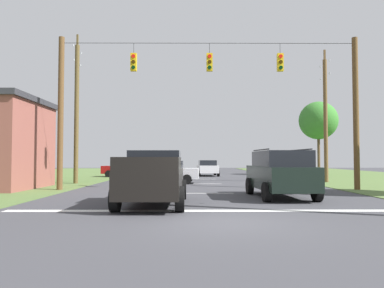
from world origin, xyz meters
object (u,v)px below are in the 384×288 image
distant_car_oncoming (167,172)px  tree_roadside_right (318,121)px  utility_pole_near_left (77,110)px  overhead_signal_span (208,106)px  distant_car_crossing_white (207,168)px  suv_black (280,173)px  tree_roadside_far_right (20,120)px  utility_pole_mid_right (325,116)px  pickup_truck (154,178)px  distant_car_far_parked (127,168)px

distant_car_oncoming → tree_roadside_right: size_ratio=0.59×
utility_pole_near_left → tree_roadside_right: utility_pole_near_left is taller
distant_car_oncoming → tree_roadside_right: bearing=40.5°
overhead_signal_span → utility_pole_near_left: size_ratio=1.60×
distant_car_crossing_white → distant_car_oncoming: 11.72m
suv_black → tree_roadside_far_right: (-15.91, 10.52, 3.38)m
overhead_signal_span → distant_car_oncoming: bearing=114.9°
utility_pole_mid_right → tree_roadside_right: utility_pole_mid_right is taller
suv_black → tree_roadside_far_right: tree_roadside_far_right is taller
pickup_truck → tree_roadside_right: 28.49m
utility_pole_mid_right → utility_pole_near_left: bearing=-175.9°
suv_black → utility_pole_near_left: utility_pole_near_left is taller
pickup_truck → utility_pole_near_left: bearing=119.2°
distant_car_oncoming → utility_pole_mid_right: (11.10, 0.79, 3.86)m
distant_car_oncoming → distant_car_crossing_white: bearing=73.8°
overhead_signal_span → utility_pole_mid_right: 10.62m
distant_car_far_parked → tree_roadside_right: size_ratio=0.58×
pickup_truck → tree_roadside_far_right: size_ratio=0.85×
suv_black → tree_roadside_right: 24.12m
overhead_signal_span → tree_roadside_right: (12.10, 18.02, 1.08)m
utility_pole_mid_right → tree_roadside_right: size_ratio=1.25×
overhead_signal_span → distant_car_oncoming: size_ratio=3.64×
distant_car_oncoming → distant_car_far_parked: bearing=115.4°
utility_pole_near_left → tree_roadside_far_right: 4.80m
tree_roadside_right → tree_roadside_far_right: (-25.15, -11.29, -1.11)m
overhead_signal_span → distant_car_far_parked: bearing=115.2°
distant_car_crossing_white → tree_roadside_right: bearing=6.3°
overhead_signal_span → distant_car_far_parked: size_ratio=3.65×
suv_black → distant_car_oncoming: suv_black is taller
distant_car_oncoming → suv_black: bearing=-59.8°
suv_black → distant_car_oncoming: size_ratio=1.11×
suv_black → tree_roadside_right: size_ratio=0.65×
suv_black → distant_car_oncoming: bearing=120.2°
tree_roadside_far_right → distant_car_oncoming: bearing=-6.6°
utility_pole_near_left → tree_roadside_far_right: utility_pole_near_left is taller
distant_car_oncoming → tree_roadside_far_right: (-10.49, 1.21, 3.65)m
utility_pole_near_left → tree_roadside_right: bearing=32.1°
tree_roadside_right → distant_car_crossing_white: bearing=-173.7°
distant_car_oncoming → pickup_truck: bearing=-88.7°
tree_roadside_right → distant_car_oncoming: bearing=-139.5°
distant_car_far_parked → utility_pole_near_left: size_ratio=0.44×
distant_car_crossing_white → distant_car_oncoming: (-3.28, -11.25, 0.00)m
overhead_signal_span → pickup_truck: (-2.29, -6.14, -3.50)m
overhead_signal_span → distant_car_far_parked: (-6.77, 14.39, -3.68)m
distant_car_far_parked → distant_car_crossing_white: bearing=17.6°
suv_black → distant_car_oncoming: (-5.42, 9.32, -0.27)m
overhead_signal_span → suv_black: size_ratio=3.28×
overhead_signal_span → tree_roadside_right: overhead_signal_span is taller
utility_pole_mid_right → suv_black: bearing=-119.4°
overhead_signal_span → suv_black: 5.85m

